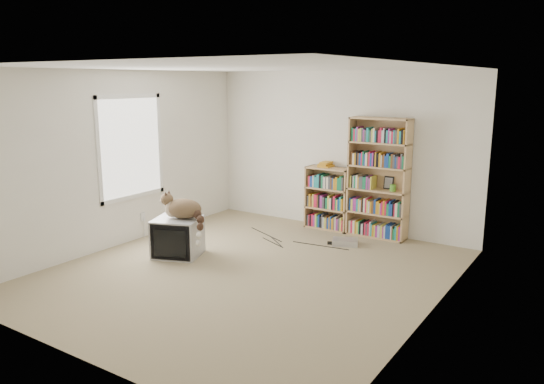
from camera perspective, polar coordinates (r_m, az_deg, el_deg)
The scene contains 17 objects.
floor at distance 6.70m, azimuth -2.51°, elevation -8.65°, with size 4.50×5.00×0.01m, color gray.
wall_back at distance 8.50m, azimuth 7.32°, elevation 4.38°, with size 4.50×0.02×2.50m, color white.
wall_front at distance 4.63m, azimuth -21.05°, elevation -2.72°, with size 4.50×0.02×2.50m, color white.
wall_left at distance 7.89m, azimuth -16.02°, elevation 3.42°, with size 0.02×5.00×2.50m, color white.
wall_right at distance 5.39m, azimuth 17.16°, elevation -0.44°, with size 0.02×5.00×2.50m, color white.
ceiling at distance 6.28m, azimuth -2.72°, elevation 13.24°, with size 4.50×5.00×0.02m, color white.
window at distance 7.99m, azimuth -14.94°, elevation 4.67°, with size 0.02×1.22×1.52m, color white.
crt_tv at distance 7.36m, azimuth -10.09°, elevation -4.79°, with size 0.76×0.72×0.52m.
cat at distance 7.20m, azimuth -9.26°, elevation -2.14°, with size 0.82×0.52×0.59m.
bookcase_tall at distance 8.14m, azimuth 11.42°, elevation 1.15°, with size 0.91×0.30×1.82m.
bookcase_short at distance 8.56m, azimuth 6.12°, elevation -0.87°, with size 0.73×0.30×1.00m.
book_stack at distance 8.49m, azimuth 5.80°, elevation 2.99°, with size 0.20×0.26×0.08m, color red.
green_mug at distance 8.06m, azimuth 12.90°, elevation 0.45°, with size 0.09×0.09×0.10m, color #509B2C.
framed_print at distance 8.18m, azimuth 12.45°, elevation 0.98°, with size 0.15×0.01×0.20m, color black.
dvd_player at distance 7.84m, azimuth 7.87°, elevation -5.35°, with size 0.37×0.26×0.08m, color silver.
wall_outlet at distance 8.29m, azimuth -13.72°, elevation -2.61°, with size 0.01×0.08×0.13m, color silver.
floor_cables at distance 7.92m, azimuth 0.91°, elevation -5.34°, with size 1.20×0.70×0.01m, color black, non-canonical shape.
Camera 1 is at (3.68, -5.08, 2.36)m, focal length 35.00 mm.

